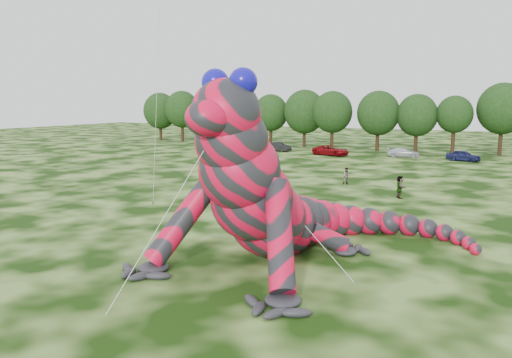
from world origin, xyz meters
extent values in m
plane|color=#16330A|center=(0.00, 0.00, 0.00)|extent=(240.00, 240.00, 0.00)
cylinder|color=silver|center=(-13.99, 6.58, 8.72)|extent=(0.02, 0.02, 17.95)
cylinder|color=#382314|center=(-15.70, 7.86, 0.12)|extent=(0.08, 0.08, 0.24)
imported|color=silver|center=(-31.93, 46.53, 0.64)|extent=(3.75, 1.52, 1.28)
imported|color=black|center=(-24.06, 49.56, 0.72)|extent=(4.58, 2.31, 1.44)
imported|color=maroon|center=(-14.55, 47.35, 0.75)|extent=(5.76, 3.44, 1.50)
imported|color=silver|center=(-4.74, 49.99, 0.65)|extent=(4.69, 2.54, 1.29)
imported|color=#191D50|center=(3.30, 48.55, 0.73)|extent=(4.52, 2.46, 1.46)
imported|color=gray|center=(-5.04, 23.62, 0.81)|extent=(0.99, 0.94, 1.62)
imported|color=gray|center=(0.80, 19.03, 0.92)|extent=(1.33, 1.75, 1.84)
imported|color=gray|center=(-21.87, 32.02, 0.78)|extent=(0.88, 0.71, 1.56)
camera|label=1|loc=(8.54, -22.20, 7.93)|focal=35.00mm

